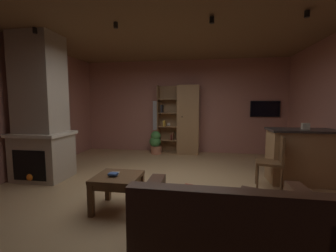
{
  "coord_description": "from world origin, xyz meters",
  "views": [
    {
      "loc": [
        0.65,
        -3.6,
        1.45
      ],
      "look_at": [
        0.0,
        0.4,
        1.05
      ],
      "focal_mm": 23.68,
      "sensor_mm": 36.0,
      "label": 1
    }
  ],
  "objects_px": {
    "stone_fireplace": "(41,115)",
    "table_book_1": "(113,174)",
    "bookshelf_cabinet": "(185,120)",
    "coffee_table": "(118,182)",
    "table_book_0": "(115,173)",
    "kitchen_bar_counter": "(308,156)",
    "dining_chair": "(274,159)",
    "potted_floor_plant": "(156,142)",
    "wall_mounted_tv": "(265,109)",
    "leather_couch": "(225,236)",
    "tissue_box": "(305,126)"
  },
  "relations": [
    {
      "from": "stone_fireplace",
      "to": "table_book_1",
      "type": "relative_size",
      "value": 23.81
    },
    {
      "from": "stone_fireplace",
      "to": "bookshelf_cabinet",
      "type": "height_order",
      "value": "stone_fireplace"
    },
    {
      "from": "coffee_table",
      "to": "table_book_0",
      "type": "bearing_deg",
      "value": 141.9
    },
    {
      "from": "kitchen_bar_counter",
      "to": "table_book_1",
      "type": "relative_size",
      "value": 11.99
    },
    {
      "from": "dining_chair",
      "to": "potted_floor_plant",
      "type": "height_order",
      "value": "dining_chair"
    },
    {
      "from": "bookshelf_cabinet",
      "to": "table_book_1",
      "type": "bearing_deg",
      "value": -100.17
    },
    {
      "from": "kitchen_bar_counter",
      "to": "potted_floor_plant",
      "type": "height_order",
      "value": "kitchen_bar_counter"
    },
    {
      "from": "bookshelf_cabinet",
      "to": "wall_mounted_tv",
      "type": "height_order",
      "value": "bookshelf_cabinet"
    },
    {
      "from": "bookshelf_cabinet",
      "to": "potted_floor_plant",
      "type": "distance_m",
      "value": 1.08
    },
    {
      "from": "leather_couch",
      "to": "table_book_0",
      "type": "relative_size",
      "value": 14.08
    },
    {
      "from": "dining_chair",
      "to": "potted_floor_plant",
      "type": "xyz_separation_m",
      "value": [
        -2.57,
        2.34,
        -0.19
      ]
    },
    {
      "from": "stone_fireplace",
      "to": "dining_chair",
      "type": "bearing_deg",
      "value": 1.68
    },
    {
      "from": "wall_mounted_tv",
      "to": "tissue_box",
      "type": "bearing_deg",
      "value": -87.56
    },
    {
      "from": "table_book_1",
      "to": "potted_floor_plant",
      "type": "distance_m",
      "value": 3.51
    },
    {
      "from": "leather_couch",
      "to": "table_book_0",
      "type": "height_order",
      "value": "leather_couch"
    },
    {
      "from": "table_book_0",
      "to": "coffee_table",
      "type": "bearing_deg",
      "value": -38.1
    },
    {
      "from": "leather_couch",
      "to": "wall_mounted_tv",
      "type": "relative_size",
      "value": 1.92
    },
    {
      "from": "coffee_table",
      "to": "kitchen_bar_counter",
      "type": "bearing_deg",
      "value": 26.44
    },
    {
      "from": "coffee_table",
      "to": "table_book_1",
      "type": "bearing_deg",
      "value": -126.12
    },
    {
      "from": "tissue_box",
      "to": "wall_mounted_tv",
      "type": "bearing_deg",
      "value": 92.44
    },
    {
      "from": "stone_fireplace",
      "to": "table_book_0",
      "type": "distance_m",
      "value": 2.22
    },
    {
      "from": "leather_couch",
      "to": "table_book_0",
      "type": "xyz_separation_m",
      "value": [
        -1.41,
        0.95,
        0.19
      ]
    },
    {
      "from": "dining_chair",
      "to": "table_book_0",
      "type": "bearing_deg",
      "value": -156.09
    },
    {
      "from": "table_book_1",
      "to": "potted_floor_plant",
      "type": "bearing_deg",
      "value": 93.05
    },
    {
      "from": "table_book_0",
      "to": "wall_mounted_tv",
      "type": "height_order",
      "value": "wall_mounted_tv"
    },
    {
      "from": "table_book_0",
      "to": "table_book_1",
      "type": "height_order",
      "value": "table_book_1"
    },
    {
      "from": "bookshelf_cabinet",
      "to": "dining_chair",
      "type": "relative_size",
      "value": 2.16
    },
    {
      "from": "potted_floor_plant",
      "to": "table_book_0",
      "type": "bearing_deg",
      "value": -87.12
    },
    {
      "from": "stone_fireplace",
      "to": "kitchen_bar_counter",
      "type": "bearing_deg",
      "value": 6.08
    },
    {
      "from": "coffee_table",
      "to": "stone_fireplace",
      "type": "bearing_deg",
      "value": 152.94
    },
    {
      "from": "tissue_box",
      "to": "potted_floor_plant",
      "type": "xyz_separation_m",
      "value": [
        -3.19,
        1.95,
        -0.71
      ]
    },
    {
      "from": "bookshelf_cabinet",
      "to": "tissue_box",
      "type": "bearing_deg",
      "value": -42.38
    },
    {
      "from": "dining_chair",
      "to": "kitchen_bar_counter",
      "type": "bearing_deg",
      "value": 30.21
    },
    {
      "from": "coffee_table",
      "to": "table_book_0",
      "type": "relative_size",
      "value": 5.57
    },
    {
      "from": "leather_couch",
      "to": "coffee_table",
      "type": "distance_m",
      "value": 1.64
    },
    {
      "from": "table_book_1",
      "to": "potted_floor_plant",
      "type": "xyz_separation_m",
      "value": [
        -0.19,
        3.5,
        -0.17
      ]
    },
    {
      "from": "wall_mounted_tv",
      "to": "table_book_1",
      "type": "bearing_deg",
      "value": -126.67
    },
    {
      "from": "wall_mounted_tv",
      "to": "table_book_0",
      "type": "bearing_deg",
      "value": -127.52
    },
    {
      "from": "dining_chair",
      "to": "bookshelf_cabinet",
      "type": "bearing_deg",
      "value": 124.29
    },
    {
      "from": "dining_chair",
      "to": "potted_floor_plant",
      "type": "distance_m",
      "value": 3.48
    },
    {
      "from": "wall_mounted_tv",
      "to": "leather_couch",
      "type": "bearing_deg",
      "value": -107.58
    },
    {
      "from": "leather_couch",
      "to": "dining_chair",
      "type": "xyz_separation_m",
      "value": [
        0.99,
        2.02,
        0.23
      ]
    },
    {
      "from": "tissue_box",
      "to": "coffee_table",
      "type": "xyz_separation_m",
      "value": [
        -2.96,
        -1.5,
        -0.67
      ]
    },
    {
      "from": "kitchen_bar_counter",
      "to": "table_book_0",
      "type": "bearing_deg",
      "value": -154.62
    },
    {
      "from": "tissue_box",
      "to": "table_book_0",
      "type": "height_order",
      "value": "tissue_box"
    },
    {
      "from": "stone_fireplace",
      "to": "dining_chair",
      "type": "xyz_separation_m",
      "value": [
        4.26,
        0.12,
        -0.71
      ]
    },
    {
      "from": "table_book_0",
      "to": "tissue_box",
      "type": "bearing_deg",
      "value": 25.7
    },
    {
      "from": "bookshelf_cabinet",
      "to": "coffee_table",
      "type": "height_order",
      "value": "bookshelf_cabinet"
    },
    {
      "from": "leather_couch",
      "to": "wall_mounted_tv",
      "type": "distance_m",
      "value": 5.09
    },
    {
      "from": "kitchen_bar_counter",
      "to": "table_book_1",
      "type": "distance_m",
      "value": 3.45
    }
  ]
}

